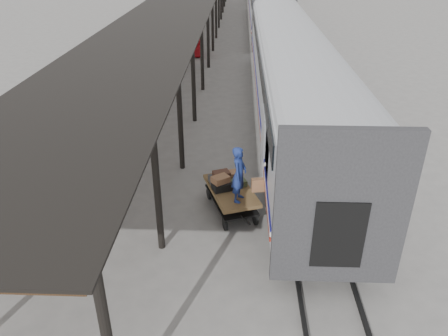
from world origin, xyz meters
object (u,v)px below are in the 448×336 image
object	(u,v)px
luggage_tug	(197,49)
pedestrian	(176,56)
baggage_cart	(231,194)
porter	(239,174)

from	to	relation	value
luggage_tug	pedestrian	size ratio (longest dim) A/B	0.80
luggage_tug	pedestrian	xyz separation A→B (m)	(-1.12, -3.49, 0.34)
baggage_cart	porter	distance (m)	1.31
baggage_cart	pedestrian	size ratio (longest dim) A/B	1.54
baggage_cart	porter	world-z (taller)	porter
luggage_tug	baggage_cart	bearing A→B (deg)	-88.14
luggage_tug	pedestrian	distance (m)	3.68
porter	pedestrian	world-z (taller)	porter
pedestrian	luggage_tug	bearing A→B (deg)	-115.12
baggage_cart	porter	xyz separation A→B (m)	(0.25, -0.65, 1.11)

